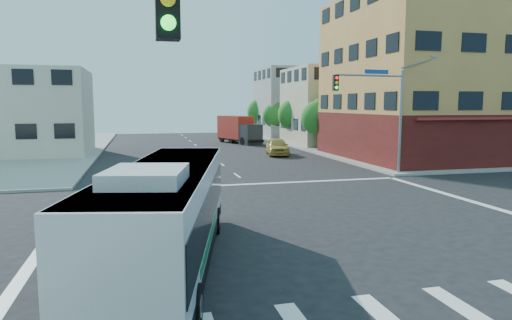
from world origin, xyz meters
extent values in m
plane|color=black|center=(0.00, 0.00, 0.00)|extent=(120.00, 120.00, 0.00)
cube|color=gray|center=(35.00, 35.00, 0.07)|extent=(50.00, 50.00, 0.15)
cube|color=#CD8E49|center=(20.00, 18.50, 7.00)|extent=(18.00, 15.00, 14.00)
cube|color=#591714|center=(20.00, 18.50, 2.00)|extent=(18.09, 15.08, 4.00)
cube|color=maroon|center=(20.00, 11.40, 3.60)|extent=(16.00, 1.60, 0.51)
cube|color=#B9AC8D|center=(17.00, 34.00, 4.50)|extent=(12.00, 10.00, 9.00)
cube|color=gray|center=(17.00, 48.00, 5.00)|extent=(12.00, 10.00, 10.00)
cube|color=beige|center=(-17.00, 30.00, 4.00)|extent=(12.00, 10.00, 8.00)
cylinder|color=slate|center=(10.80, 10.80, 3.50)|extent=(0.18, 0.18, 7.00)
cylinder|color=slate|center=(8.30, 10.55, 6.60)|extent=(5.01, 0.62, 0.12)
cube|color=black|center=(5.80, 10.30, 6.10)|extent=(0.32, 0.30, 1.00)
sphere|color=#FF0C0C|center=(5.80, 10.13, 6.40)|extent=(0.20, 0.20, 0.20)
sphere|color=yellow|center=(5.80, 10.13, 6.10)|extent=(0.20, 0.20, 0.20)
sphere|color=#19FF33|center=(5.80, 10.13, 5.80)|extent=(0.20, 0.20, 0.20)
cube|color=navy|center=(8.80, 10.60, 6.85)|extent=(1.80, 0.22, 0.28)
cube|color=gray|center=(13.30, 11.05, 8.00)|extent=(0.50, 0.22, 0.14)
cube|color=black|center=(-5.80, -10.30, 6.10)|extent=(0.32, 0.30, 1.00)
sphere|color=#19FF33|center=(-5.80, -10.47, 5.80)|extent=(0.20, 0.20, 0.20)
cylinder|color=#3B2115|center=(11.80, 28.00, 0.96)|extent=(0.28, 0.28, 1.92)
sphere|color=#205E1B|center=(11.80, 28.00, 3.37)|extent=(3.60, 3.60, 3.60)
sphere|color=#205E1B|center=(12.20, 27.70, 4.27)|extent=(2.52, 2.52, 2.52)
cylinder|color=#3B2115|center=(11.80, 36.00, 1.00)|extent=(0.28, 0.28, 1.99)
sphere|color=#205E1B|center=(11.80, 36.00, 3.51)|extent=(3.80, 3.80, 3.80)
sphere|color=#205E1B|center=(12.20, 35.70, 4.46)|extent=(2.66, 2.66, 2.66)
cylinder|color=#3B2115|center=(11.80, 44.00, 0.94)|extent=(0.28, 0.28, 1.89)
sphere|color=#205E1B|center=(11.80, 44.00, 3.25)|extent=(3.40, 3.40, 3.40)
sphere|color=#205E1B|center=(12.20, 43.70, 4.10)|extent=(2.38, 2.38, 2.38)
cylinder|color=#3B2115|center=(11.80, 52.00, 1.01)|extent=(0.28, 0.28, 2.03)
sphere|color=#205E1B|center=(11.80, 52.00, 3.63)|extent=(4.00, 4.00, 4.00)
sphere|color=#205E1B|center=(12.20, 51.70, 4.63)|extent=(2.80, 2.80, 2.80)
cube|color=black|center=(-5.49, -3.64, 0.51)|extent=(4.83, 11.51, 0.42)
cube|color=silver|center=(-5.49, -3.64, 1.66)|extent=(4.82, 11.49, 2.67)
cube|color=black|center=(-5.49, -3.64, 1.83)|extent=(4.79, 11.17, 1.17)
cube|color=black|center=(-4.26, 1.78, 1.73)|extent=(2.15, 0.54, 1.26)
cube|color=#E5590C|center=(-4.25, 1.81, 2.67)|extent=(1.76, 0.44, 0.26)
cube|color=silver|center=(-5.49, -3.64, 2.94)|extent=(4.72, 11.26, 0.11)
cube|color=silver|center=(-6.11, -6.38, 3.16)|extent=(2.09, 2.38, 0.34)
cube|color=#076B32|center=(-6.77, -3.83, 0.98)|extent=(1.16, 5.03, 0.26)
cube|color=#076B32|center=(-4.42, -4.37, 0.98)|extent=(1.16, 5.03, 0.26)
cylinder|color=black|center=(-5.78, 0.11, 0.49)|extent=(0.49, 1.01, 0.97)
cylinder|color=#99999E|center=(-5.91, 0.14, 0.49)|extent=(0.14, 0.48, 0.49)
cylinder|color=black|center=(-3.60, -0.38, 0.49)|extent=(0.49, 1.01, 0.97)
cylinder|color=#99999E|center=(-3.47, -0.41, 0.49)|extent=(0.14, 0.48, 0.49)
cylinder|color=black|center=(-7.38, -6.90, 0.49)|extent=(0.49, 1.01, 0.97)
cylinder|color=#99999E|center=(-7.51, -6.87, 0.49)|extent=(0.14, 0.48, 0.49)
cylinder|color=black|center=(-5.19, -7.40, 0.49)|extent=(0.49, 1.01, 0.97)
cylinder|color=#99999E|center=(-5.07, -7.43, 0.49)|extent=(0.14, 0.48, 0.49)
cube|color=#27272B|center=(6.34, 35.53, 1.21)|extent=(2.69, 2.63, 2.41)
cube|color=black|center=(6.64, 34.69, 1.58)|extent=(1.87, 0.72, 0.93)
cube|color=red|center=(5.18, 38.86, 1.95)|extent=(3.82, 5.65, 2.79)
cube|color=black|center=(5.55, 37.81, 0.51)|extent=(4.39, 7.69, 0.28)
cylinder|color=black|center=(5.36, 35.38, 0.46)|extent=(0.55, 0.96, 0.93)
cylinder|color=black|center=(7.20, 36.03, 0.46)|extent=(0.55, 0.96, 0.93)
cylinder|color=black|center=(4.47, 37.92, 0.46)|extent=(0.55, 0.96, 0.93)
cylinder|color=black|center=(6.31, 38.57, 0.46)|extent=(0.55, 0.96, 0.93)
cylinder|color=black|center=(3.70, 40.11, 0.46)|extent=(0.55, 0.96, 0.93)
cylinder|color=black|center=(5.54, 40.76, 0.46)|extent=(0.55, 0.96, 0.93)
imported|color=gold|center=(6.22, 24.28, 0.81)|extent=(2.72, 4.99, 1.61)
camera|label=1|loc=(-6.19, -16.65, 4.74)|focal=32.00mm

